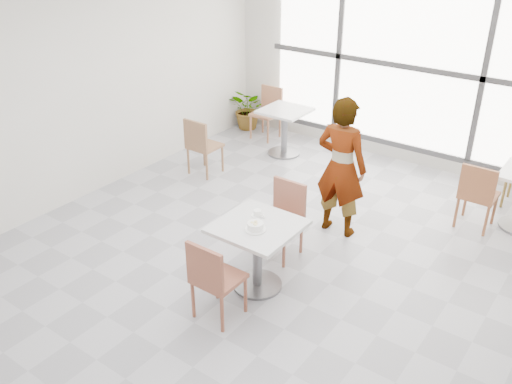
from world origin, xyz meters
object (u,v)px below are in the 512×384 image
Objects in this scene: person at (341,167)px; bg_chair_left_near at (201,143)px; chair_far at (284,214)px; main_table at (258,244)px; plant_left at (249,109)px; oatmeal_bowl at (255,226)px; bg_chair_right_near at (478,192)px; chair_near at (213,276)px; bg_table_left at (284,125)px; coffee_cup at (258,213)px; bg_chair_left_far at (268,109)px.

person is 1.97× the size of bg_chair_left_near.
chair_far is 2.35m from bg_chair_left_near.
main_table reaches higher than plant_left.
bg_chair_left_near is at bearing 141.78° from oatmeal_bowl.
oatmeal_bowl is (0.04, -0.09, 0.27)m from main_table.
bg_chair_right_near is at bearing 48.43° from chair_far.
chair_near is at bearing 83.74° from person.
chair_near and bg_chair_left_near have the same top height.
chair_far reaches higher than main_table.
chair_far is 4.14× the size of oatmeal_bowl.
bg_table_left is at bearing 118.96° from main_table.
chair_near is 1.16× the size of bg_table_left.
chair_far is 4.01m from plant_left.
coffee_cup is (-0.07, 0.81, 0.28)m from chair_near.
person reaches higher than chair_far.
chair_near is 1.00× the size of chair_far.
bg_chair_left_far is at bearing 143.76° from bg_table_left.
main_table is 0.67m from chair_near.
bg_chair_right_near is (1.42, 2.62, -0.29)m from oatmeal_bowl.
bg_chair_right_near is (1.46, 2.52, -0.02)m from main_table.
chair_near and bg_chair_left_far have the same top height.
bg_chair_right_near is (1.33, 1.03, -0.36)m from person.
chair_near is at bearing -65.93° from bg_table_left.
coffee_cup is at bearing -56.64° from bg_chair_left_far.
chair_far is (-0.11, 1.38, 0.00)m from chair_near.
chair_near and bg_chair_right_near have the same top height.
chair_far is at bearing 48.43° from bg_chair_right_near.
coffee_cup is at bearing 125.68° from main_table.
chair_near is at bearing -97.36° from oatmeal_bowl.
bg_table_left is (-1.76, 3.19, -0.31)m from oatmeal_bowl.
coffee_cup is at bearing -85.10° from chair_near.
oatmeal_bowl reaches higher than coffee_cup.
plant_left is at bearing -38.24° from person.
bg_chair_right_near reaches higher than plant_left.
chair_near is 1.00× the size of bg_chair_left_far.
oatmeal_bowl is (0.07, 0.57, 0.29)m from chair_near.
bg_chair_left_near is (-2.17, 1.59, -0.28)m from coffee_cup.
bg_chair_right_near is 4.46m from plant_left.
chair_near reaches higher than main_table.
plant_left is at bearing 127.46° from oatmeal_bowl.
bg_chair_left_near is at bearing 154.44° from chair_far.
bg_chair_right_near is (1.56, 2.38, -0.28)m from coffee_cup.
bg_chair_left_far is (-0.65, 0.47, 0.01)m from bg_table_left.
oatmeal_bowl is at bearing -76.84° from chair_far.
bg_chair_left_near reaches higher than coffee_cup.
oatmeal_bowl reaches higher than main_table.
person is at bearing 174.47° from bg_chair_left_near.
main_table is 1.54m from person.
bg_chair_left_near is (-2.31, 1.82, -0.29)m from oatmeal_bowl.
chair_near is 5.18m from plant_left.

